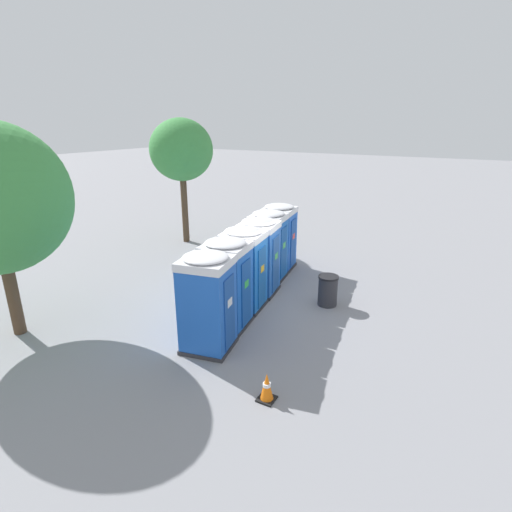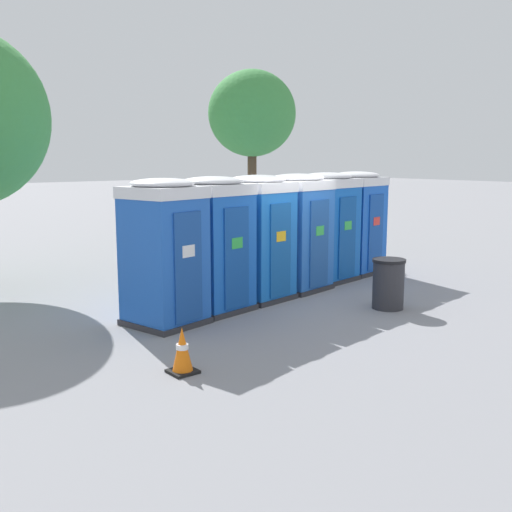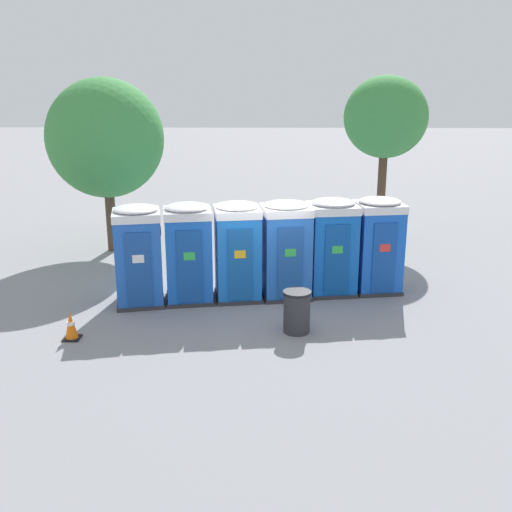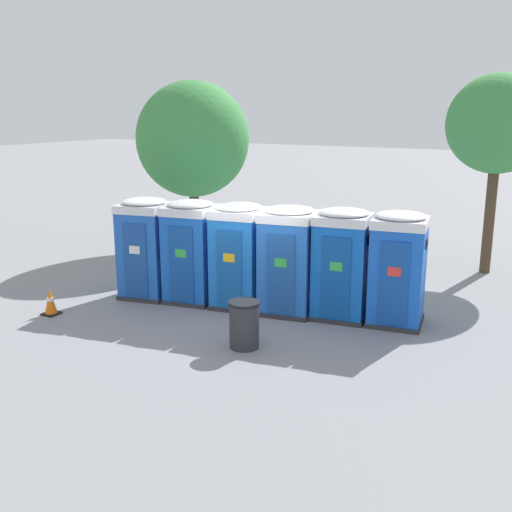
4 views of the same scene
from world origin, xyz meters
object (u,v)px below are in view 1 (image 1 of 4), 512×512
at_px(portapotty_3, 259,256).
at_px(street_tree_0, 181,151).
at_px(portapotty_1, 227,283).
at_px(traffic_cone, 267,387).
at_px(portapotty_2, 244,268).
at_px(portapotty_5, 279,236).
at_px(trash_can, 328,290).
at_px(portapotty_0, 207,302).
at_px(portapotty_4, 268,245).

relative_size(portapotty_3, street_tree_0, 0.45).
distance_m(portapotty_1, traffic_cone, 3.52).
distance_m(portapotty_2, portapotty_5, 3.75).
xyz_separation_m(portapotty_3, trash_can, (0.19, -2.36, -0.79)).
xyz_separation_m(portapotty_0, portapotty_4, (4.92, 0.92, -0.00)).
relative_size(portapotty_2, portapotty_3, 1.00).
xyz_separation_m(portapotty_2, portapotty_5, (3.69, 0.67, -0.00)).
relative_size(portapotty_3, traffic_cone, 3.97).
bearing_deg(portapotty_1, traffic_cone, -132.50).
xyz_separation_m(portapotty_2, portapotty_4, (2.46, 0.47, -0.00)).
distance_m(portapotty_0, traffic_cone, 2.67).
bearing_deg(trash_can, street_tree_0, 68.29).
bearing_deg(street_tree_0, trash_can, -111.71).
bearing_deg(portapotty_5, portapotty_4, -170.96).
distance_m(portapotty_0, trash_can, 4.34).
relative_size(portapotty_1, portapotty_2, 1.00).
bearing_deg(street_tree_0, portapotty_1, -133.31).
bearing_deg(trash_can, portapotty_5, 51.70).
height_order(portapotty_1, portapotty_3, same).
bearing_deg(portapotty_2, portapotty_5, 10.29).
relative_size(portapotty_2, trash_can, 2.62).
relative_size(portapotty_3, portapotty_4, 1.00).
xyz_separation_m(portapotty_1, traffic_cone, (-2.29, -2.50, -0.97)).
height_order(portapotty_4, trash_can, portapotty_4).
distance_m(portapotty_0, portapotty_5, 6.25).
bearing_deg(trash_can, portapotty_0, 155.84).
bearing_deg(portapotty_3, street_tree_0, 59.58).
relative_size(portapotty_4, portapotty_5, 1.00).
bearing_deg(portapotty_5, portapotty_3, -168.53).
relative_size(portapotty_5, traffic_cone, 3.97).
bearing_deg(portapotty_5, traffic_cone, -155.03).
distance_m(portapotty_0, portapotty_1, 1.25).
bearing_deg(portapotty_1, portapotty_5, 9.92).
xyz_separation_m(portapotty_1, portapotty_5, (4.93, 0.86, 0.00)).
distance_m(portapotty_1, portapotty_2, 1.25).
height_order(portapotty_5, street_tree_0, street_tree_0).
distance_m(portapotty_1, portapotty_4, 3.75).
height_order(portapotty_1, portapotty_4, same).
relative_size(portapotty_4, trash_can, 2.62).
bearing_deg(portapotty_3, portapotty_2, -172.07).
relative_size(street_tree_0, trash_can, 5.85).
height_order(trash_can, traffic_cone, trash_can).
bearing_deg(traffic_cone, trash_can, 5.74).
relative_size(portapotty_1, portapotty_5, 1.00).
distance_m(portapotty_2, trash_can, 2.74).
relative_size(portapotty_1, portapotty_4, 1.00).
relative_size(portapotty_3, portapotty_5, 1.00).
relative_size(portapotty_0, portapotty_4, 1.00).
height_order(portapotty_1, traffic_cone, portapotty_1).
distance_m(portapotty_1, portapotty_3, 2.50).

